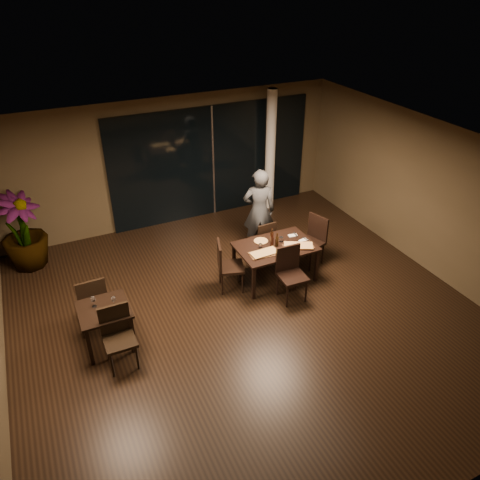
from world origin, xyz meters
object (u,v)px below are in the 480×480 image
object	(u,v)px
side_table	(105,315)
bottle_c	(272,236)
chair_main_left	(226,264)
main_table	(275,249)
chair_main_right	(313,238)
diner	(259,211)
potted_plant	(22,232)
chair_main_far	(264,239)
chair_side_far	(92,300)
chair_side_near	(118,333)
bottle_a	(272,240)
chair_main_near	(290,270)
bottle_b	(277,240)

from	to	relation	value
side_table	bottle_c	world-z (taller)	bottle_c
chair_main_left	main_table	bearing A→B (deg)	-77.50
side_table	main_table	bearing A→B (deg)	8.37
chair_main_right	diner	bearing A→B (deg)	-158.23
potted_plant	diner	bearing A→B (deg)	-17.53
main_table	chair_main_far	distance (m)	0.71
chair_side_far	diner	size ratio (longest dim) A/B	0.55
chair_main_right	chair_side_near	world-z (taller)	chair_main_right
bottle_a	side_table	bearing A→B (deg)	-171.16
chair_side_far	bottle_c	world-z (taller)	bottle_c
chair_main_near	bottle_b	size ratio (longest dim) A/B	3.67
main_table	chair_side_far	distance (m)	3.51
chair_main_left	bottle_c	xyz separation A→B (m)	(1.01, 0.07, 0.33)
main_table	chair_main_near	distance (m)	0.65
chair_main_near	bottle_a	world-z (taller)	chair_main_near
chair_side_near	bottle_b	size ratio (longest dim) A/B	3.61
chair_main_left	chair_side_far	xyz separation A→B (m)	(-2.49, -0.04, 0.01)
chair_main_right	chair_side_near	distance (m)	4.44
chair_main_right	chair_side_far	xyz separation A→B (m)	(-4.50, -0.13, -0.01)
main_table	diner	size ratio (longest dim) A/B	0.80
chair_main_left	bottle_b	world-z (taller)	bottle_b
chair_main_left	chair_side_far	world-z (taller)	chair_side_far
chair_side_near	chair_side_far	bearing A→B (deg)	102.18
potted_plant	bottle_c	size ratio (longest dim) A/B	5.40
bottle_a	chair_main_near	bearing A→B (deg)	-86.69
main_table	diner	distance (m)	1.17
chair_side_far	chair_main_far	bearing A→B (deg)	-171.37
chair_main_left	chair_main_near	bearing A→B (deg)	-109.25
chair_side_near	diner	distance (m)	4.09
chair_side_far	bottle_a	distance (m)	3.45
chair_side_near	diner	xyz separation A→B (m)	(3.51, 2.07, 0.37)
side_table	chair_side_near	world-z (taller)	chair_side_near
main_table	chair_main_right	bearing A→B (deg)	9.93
chair_main_far	chair_side_near	world-z (taller)	chair_side_near
main_table	bottle_a	size ratio (longest dim) A/B	5.52
bottle_a	bottle_b	world-z (taller)	bottle_b
chair_side_near	potted_plant	size ratio (longest dim) A/B	0.63
chair_side_far	bottle_b	world-z (taller)	chair_side_far
main_table	diner	world-z (taller)	diner
diner	potted_plant	bearing A→B (deg)	3.08
side_table	chair_main_near	xyz separation A→B (m)	(3.37, -0.14, -0.04)
chair_side_far	chair_main_right	bearing A→B (deg)	-179.78
main_table	potted_plant	size ratio (longest dim) A/B	0.93
bottle_c	chair_main_left	bearing A→B (deg)	-175.96
bottle_b	bottle_c	xyz separation A→B (m)	(-0.02, 0.17, 0.01)
chair_main_near	chair_main_left	world-z (taller)	chair_main_near
chair_main_left	diner	bearing A→B (deg)	-32.79
chair_main_far	bottle_a	distance (m)	0.79
main_table	side_table	bearing A→B (deg)	-171.63
main_table	chair_main_near	size ratio (longest dim) A/B	1.44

